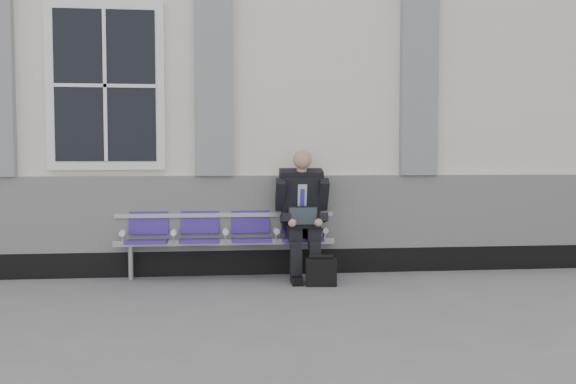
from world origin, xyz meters
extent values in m
plane|color=slate|center=(0.00, 0.00, 0.00)|extent=(70.00, 70.00, 0.00)
cube|color=silver|center=(0.00, 3.50, 2.10)|extent=(14.00, 4.00, 4.20)
cube|color=black|center=(0.00, 1.47, 0.15)|extent=(14.00, 0.10, 0.30)
cube|color=silver|center=(0.00, 1.46, 0.75)|extent=(14.00, 0.08, 0.90)
cube|color=gray|center=(1.60, 1.44, 2.40)|extent=(0.45, 0.14, 2.40)
cube|color=gray|center=(4.10, 1.44, 2.40)|extent=(0.45, 0.14, 2.40)
cube|color=white|center=(0.35, 1.46, 2.25)|extent=(1.35, 0.10, 1.95)
cube|color=black|center=(0.35, 1.41, 2.25)|extent=(1.15, 0.02, 1.75)
cube|color=#9EA0A3|center=(1.73, 1.30, 0.42)|extent=(2.60, 0.07, 0.07)
cube|color=#9EA0A3|center=(1.73, 1.42, 0.73)|extent=(2.60, 0.05, 0.05)
cylinder|color=#9EA0A3|center=(0.63, 1.30, 0.20)|extent=(0.06, 0.06, 0.39)
cylinder|color=#9EA0A3|center=(2.83, 1.30, 0.20)|extent=(0.06, 0.06, 0.39)
cube|color=navy|center=(0.83, 1.22, 0.45)|extent=(0.46, 0.42, 0.07)
cube|color=navy|center=(0.83, 1.43, 0.71)|extent=(0.46, 0.10, 0.40)
cube|color=navy|center=(1.43, 1.22, 0.45)|extent=(0.46, 0.42, 0.07)
cube|color=navy|center=(1.43, 1.43, 0.71)|extent=(0.46, 0.10, 0.40)
cube|color=navy|center=(2.03, 1.22, 0.45)|extent=(0.46, 0.42, 0.07)
cube|color=navy|center=(2.03, 1.43, 0.71)|extent=(0.46, 0.10, 0.40)
cube|color=navy|center=(2.63, 1.22, 0.45)|extent=(0.46, 0.42, 0.07)
cube|color=navy|center=(2.63, 1.43, 0.71)|extent=(0.46, 0.10, 0.40)
cylinder|color=white|center=(0.55, 1.25, 0.55)|extent=(0.07, 0.12, 0.07)
cylinder|color=white|center=(1.13, 1.25, 0.55)|extent=(0.07, 0.12, 0.07)
cylinder|color=white|center=(1.73, 1.25, 0.55)|extent=(0.07, 0.12, 0.07)
cylinder|color=white|center=(2.33, 1.25, 0.55)|extent=(0.07, 0.12, 0.07)
cylinder|color=white|center=(2.91, 1.25, 0.55)|extent=(0.07, 0.12, 0.07)
cube|color=black|center=(2.51, 0.81, 0.05)|extent=(0.12, 0.28, 0.10)
cube|color=black|center=(2.73, 0.81, 0.05)|extent=(0.12, 0.28, 0.10)
cube|color=black|center=(2.51, 0.88, 0.25)|extent=(0.13, 0.14, 0.47)
cube|color=black|center=(2.73, 0.87, 0.25)|extent=(0.13, 0.14, 0.47)
cube|color=black|center=(2.52, 1.11, 0.54)|extent=(0.16, 0.48, 0.15)
cube|color=black|center=(2.73, 1.11, 0.54)|extent=(0.16, 0.48, 0.15)
cube|color=black|center=(2.63, 1.32, 0.90)|extent=(0.45, 0.37, 0.67)
cube|color=#A9C8DE|center=(2.63, 1.19, 0.92)|extent=(0.11, 0.10, 0.38)
cube|color=#4027B9|center=(2.63, 1.18, 0.90)|extent=(0.05, 0.08, 0.32)
cube|color=black|center=(2.63, 1.29, 1.21)|extent=(0.51, 0.26, 0.15)
cylinder|color=tan|center=(2.63, 1.24, 1.29)|extent=(0.12, 0.12, 0.11)
sphere|color=tan|center=(2.62, 1.17, 1.40)|extent=(0.22, 0.22, 0.22)
cube|color=black|center=(2.37, 1.22, 0.98)|extent=(0.11, 0.30, 0.40)
cube|color=black|center=(2.88, 1.21, 0.98)|extent=(0.11, 0.30, 0.40)
cube|color=black|center=(2.41, 1.03, 0.73)|extent=(0.10, 0.33, 0.15)
cube|color=black|center=(2.84, 1.02, 0.73)|extent=(0.10, 0.33, 0.15)
sphere|color=tan|center=(2.47, 0.88, 0.68)|extent=(0.10, 0.10, 0.10)
sphere|color=tan|center=(2.77, 0.87, 0.68)|extent=(0.10, 0.10, 0.10)
cube|color=black|center=(2.62, 0.96, 0.63)|extent=(0.35, 0.25, 0.02)
cube|color=black|center=(2.62, 1.08, 0.74)|extent=(0.35, 0.10, 0.23)
cube|color=black|center=(2.62, 1.07, 0.74)|extent=(0.32, 0.08, 0.19)
cube|color=black|center=(2.77, 0.69, 0.15)|extent=(0.35, 0.18, 0.30)
cylinder|color=black|center=(2.77, 0.69, 0.32)|extent=(0.27, 0.08, 0.05)
camera|label=1|loc=(1.64, -6.25, 1.46)|focal=40.00mm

